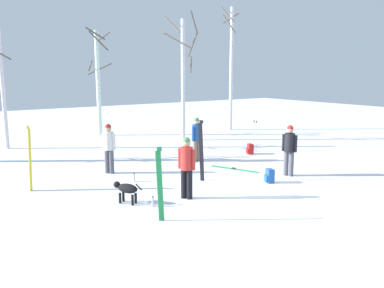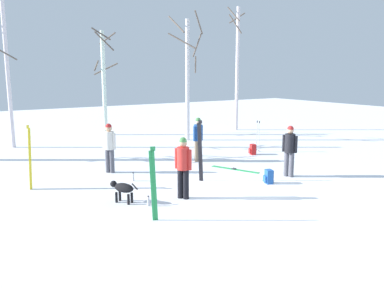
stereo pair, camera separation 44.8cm
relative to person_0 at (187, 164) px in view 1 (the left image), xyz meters
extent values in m
plane|color=white|center=(2.04, -0.44, -0.98)|extent=(60.00, 60.00, 0.00)
cylinder|color=black|center=(-0.04, 0.08, -0.57)|extent=(0.16, 0.16, 0.82)
cylinder|color=black|center=(0.04, -0.08, -0.57)|extent=(0.16, 0.16, 0.82)
cylinder|color=red|center=(0.00, 0.00, 0.15)|extent=(0.34, 0.34, 0.62)
sphere|color=tan|center=(0.00, 0.00, 0.57)|extent=(0.22, 0.22, 0.22)
sphere|color=#4C8C4C|center=(0.00, 0.00, 0.63)|extent=(0.21, 0.21, 0.21)
cylinder|color=red|center=(-0.10, 0.18, 0.13)|extent=(0.10, 0.10, 0.56)
cylinder|color=red|center=(0.10, -0.18, 0.13)|extent=(0.10, 0.10, 0.56)
cylinder|color=#72604C|center=(2.80, 3.64, -0.57)|extent=(0.16, 0.16, 0.82)
cylinder|color=#72604C|center=(2.98, 3.69, -0.57)|extent=(0.16, 0.16, 0.82)
cylinder|color=#1E478C|center=(2.89, 3.66, 0.15)|extent=(0.34, 0.34, 0.62)
sphere|color=beige|center=(2.89, 3.66, 0.57)|extent=(0.22, 0.22, 0.22)
sphere|color=#4C8C4C|center=(2.89, 3.66, 0.63)|extent=(0.21, 0.21, 0.21)
cylinder|color=#1E478C|center=(2.69, 3.60, 0.13)|extent=(0.10, 0.10, 0.56)
cylinder|color=#1E478C|center=(3.09, 3.72, 0.13)|extent=(0.10, 0.10, 0.56)
cylinder|color=#4C4C56|center=(-0.71, 3.89, -0.57)|extent=(0.16, 0.16, 0.82)
cylinder|color=#4C4C56|center=(-0.61, 3.74, -0.57)|extent=(0.16, 0.16, 0.82)
cylinder|color=silver|center=(-0.66, 3.82, 0.15)|extent=(0.34, 0.34, 0.62)
sphere|color=tan|center=(-0.66, 3.82, 0.57)|extent=(0.22, 0.22, 0.22)
sphere|color=#B22626|center=(-0.66, 3.82, 0.63)|extent=(0.21, 0.21, 0.21)
cylinder|color=silver|center=(-0.77, 3.99, 0.13)|extent=(0.10, 0.10, 0.56)
cylinder|color=silver|center=(-0.54, 3.64, 0.13)|extent=(0.10, 0.10, 0.56)
cylinder|color=#4C4C56|center=(4.21, 0.03, -0.57)|extent=(0.16, 0.16, 0.82)
cylinder|color=#4C4C56|center=(4.14, 0.19, -0.57)|extent=(0.16, 0.16, 0.82)
cylinder|color=black|center=(4.18, 0.11, 0.15)|extent=(0.34, 0.34, 0.62)
sphere|color=tan|center=(4.18, 0.11, 0.57)|extent=(0.22, 0.22, 0.22)
sphere|color=#B22626|center=(4.18, 0.11, 0.63)|extent=(0.21, 0.21, 0.21)
cylinder|color=black|center=(4.26, -0.08, 0.13)|extent=(0.10, 0.10, 0.56)
cylinder|color=black|center=(4.10, 0.30, 0.13)|extent=(0.10, 0.10, 0.56)
ellipsoid|color=black|center=(-1.53, 0.53, -0.57)|extent=(0.50, 0.63, 0.26)
sphere|color=black|center=(-1.70, 0.82, -0.51)|extent=(0.18, 0.18, 0.18)
ellipsoid|color=black|center=(-1.73, 0.87, -0.53)|extent=(0.10, 0.12, 0.06)
cylinder|color=black|center=(-1.34, 0.23, -0.49)|extent=(0.13, 0.18, 0.17)
cylinder|color=black|center=(-1.69, 0.66, -0.84)|extent=(0.07, 0.07, 0.28)
cylinder|color=black|center=(-1.56, 0.74, -0.84)|extent=(0.07, 0.07, 0.28)
cylinder|color=black|center=(-1.49, 0.32, -0.84)|extent=(0.07, 0.07, 0.28)
cylinder|color=black|center=(-1.36, 0.40, -0.84)|extent=(0.07, 0.07, 0.28)
cube|color=yellow|center=(-3.37, 3.19, -0.06)|extent=(0.14, 0.17, 1.83)
cube|color=yellow|center=(-3.37, 3.19, 0.89)|extent=(0.05, 0.06, 0.10)
cube|color=yellow|center=(-3.33, 3.24, -0.06)|extent=(0.14, 0.17, 1.83)
cube|color=yellow|center=(-3.33, 3.24, 0.89)|extent=(0.05, 0.06, 0.10)
cube|color=green|center=(-1.47, -1.04, -0.14)|extent=(0.14, 0.05, 1.68)
cube|color=green|center=(-1.47, -1.04, 0.74)|extent=(0.06, 0.03, 0.10)
cube|color=green|center=(-1.41, -1.06, -0.14)|extent=(0.14, 0.05, 1.68)
cube|color=green|center=(-1.41, -1.06, 0.74)|extent=(0.06, 0.03, 0.10)
cube|color=black|center=(1.41, 1.23, -0.05)|extent=(0.11, 0.13, 1.87)
cube|color=black|center=(1.41, 1.23, 0.93)|extent=(0.05, 0.06, 0.10)
cube|color=black|center=(1.37, 1.27, -0.05)|extent=(0.11, 0.13, 1.87)
cube|color=black|center=(1.37, 1.27, 0.93)|extent=(0.05, 0.06, 0.10)
cube|color=green|center=(3.30, 1.82, -0.97)|extent=(0.80, 1.74, 0.02)
cube|color=#333338|center=(3.28, 1.87, -0.95)|extent=(0.11, 0.14, 0.03)
cube|color=green|center=(3.21, 1.78, -0.97)|extent=(0.80, 1.74, 0.02)
cube|color=#333338|center=(3.19, 1.83, -0.95)|extent=(0.11, 0.14, 0.03)
cylinder|color=#B2B2BC|center=(6.10, 3.88, -0.35)|extent=(0.02, 0.10, 1.27)
cylinder|color=black|center=(6.10, 3.88, 0.34)|extent=(0.04, 0.04, 0.10)
cylinder|color=black|center=(6.10, 3.88, -0.91)|extent=(0.07, 0.07, 0.01)
cylinder|color=#B2B2BC|center=(6.10, 3.74, -0.35)|extent=(0.02, 0.10, 1.27)
cylinder|color=black|center=(6.10, 3.74, 0.34)|extent=(0.04, 0.04, 0.10)
cylinder|color=black|center=(6.10, 3.74, -0.91)|extent=(0.07, 0.07, 0.01)
cube|color=red|center=(5.55, 3.49, -0.76)|extent=(0.28, 0.31, 0.44)
cube|color=red|center=(5.43, 3.54, -0.83)|extent=(0.12, 0.20, 0.20)
cube|color=black|center=(5.68, 3.52, -0.76)|extent=(0.03, 0.04, 0.37)
cube|color=black|center=(5.63, 3.39, -0.76)|extent=(0.03, 0.04, 0.37)
cube|color=#1E4C99|center=(3.04, -0.16, -0.76)|extent=(0.27, 0.31, 0.44)
cube|color=#1E4C99|center=(2.91, -0.12, -0.83)|extent=(0.12, 0.20, 0.20)
cube|color=black|center=(3.17, -0.13, -0.76)|extent=(0.03, 0.04, 0.37)
cube|color=black|center=(3.12, -0.27, -0.76)|extent=(0.03, 0.04, 0.37)
cylinder|color=silver|center=(-1.10, -0.06, -0.85)|extent=(0.06, 0.06, 0.25)
cylinder|color=black|center=(-1.10, -0.06, -0.72)|extent=(0.04, 0.04, 0.02)
cylinder|color=silver|center=(-0.44, 2.38, -0.85)|extent=(0.07, 0.07, 0.26)
cylinder|color=black|center=(-0.44, 2.38, -0.71)|extent=(0.04, 0.04, 0.02)
cylinder|color=silver|center=(-2.73, 10.67, 2.48)|extent=(0.18, 0.18, 6.92)
cylinder|color=brown|center=(-2.76, 10.27, 3.23)|extent=(0.83, 0.14, 0.54)
cylinder|color=silver|center=(2.21, 11.94, 1.82)|extent=(0.22, 0.22, 5.60)
cylinder|color=brown|center=(2.56, 12.50, 2.61)|extent=(1.19, 0.78, 0.68)
cylinder|color=brown|center=(2.61, 12.24, 4.24)|extent=(0.68, 0.89, 0.64)
cylinder|color=brown|center=(1.90, 12.16, 2.78)|extent=(0.52, 0.70, 0.58)
cylinder|color=brown|center=(2.00, 11.51, 4.40)|extent=(0.93, 0.51, 0.66)
cylinder|color=brown|center=(2.14, 11.47, 4.03)|extent=(1.02, 0.22, 0.99)
cylinder|color=silver|center=(5.13, 8.04, 2.01)|extent=(0.20, 0.20, 5.98)
cylinder|color=brown|center=(5.46, 7.83, 2.80)|extent=(0.51, 0.75, 0.82)
cylinder|color=brown|center=(4.56, 7.62, 3.90)|extent=(0.92, 1.20, 0.80)
cylinder|color=brown|center=(5.64, 7.95, 3.76)|extent=(0.26, 1.08, 1.12)
cylinder|color=brown|center=(4.48, 8.00, 4.70)|extent=(0.15, 1.34, 0.91)
cylinder|color=brown|center=(5.49, 7.59, 4.80)|extent=(0.97, 0.81, 1.00)
cylinder|color=silver|center=(9.50, 9.57, 2.57)|extent=(0.20, 0.20, 7.10)
cylinder|color=brown|center=(9.73, 9.96, 5.55)|extent=(0.84, 0.53, 0.63)
cylinder|color=brown|center=(9.16, 9.39, 5.12)|extent=(0.44, 0.77, 1.11)
cylinder|color=brown|center=(9.08, 9.47, 5.67)|extent=(0.28, 0.91, 0.89)
camera|label=1|loc=(-5.85, -8.83, 2.48)|focal=37.35mm
camera|label=2|loc=(-5.48, -9.08, 2.48)|focal=37.35mm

